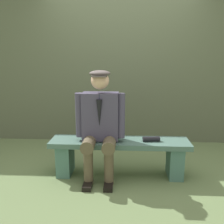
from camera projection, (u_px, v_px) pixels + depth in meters
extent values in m
plane|color=#5F7548|center=(119.00, 174.00, 3.11)|extent=(30.00, 30.00, 0.00)
cube|color=#44655A|center=(120.00, 143.00, 3.02)|extent=(1.69, 0.38, 0.06)
cube|color=#446F62|center=(175.00, 161.00, 3.03)|extent=(0.17, 0.32, 0.39)
cube|color=#446F62|center=(65.00, 159.00, 3.11)|extent=(0.17, 0.32, 0.39)
cube|color=#413D53|center=(100.00, 116.00, 2.97)|extent=(0.43, 0.23, 0.57)
cylinder|color=#1E2338|center=(100.00, 95.00, 2.91)|extent=(0.24, 0.24, 0.06)
cone|color=black|center=(99.00, 113.00, 2.83)|extent=(0.07, 0.07, 0.31)
sphere|color=#DBAD8C|center=(100.00, 80.00, 2.86)|extent=(0.21, 0.21, 0.21)
ellipsoid|color=#534B48|center=(100.00, 73.00, 2.84)|extent=(0.24, 0.24, 0.07)
cube|color=#534B48|center=(99.00, 76.00, 2.75)|extent=(0.17, 0.10, 0.02)
cylinder|color=brown|center=(110.00, 143.00, 2.89)|extent=(0.15, 0.44, 0.15)
cylinder|color=brown|center=(109.00, 166.00, 2.81)|extent=(0.11, 0.11, 0.47)
cube|color=black|center=(109.00, 185.00, 2.80)|extent=(0.10, 0.24, 0.05)
cylinder|color=#413D53|center=(121.00, 116.00, 2.91)|extent=(0.10, 0.13, 0.53)
cylinder|color=brown|center=(90.00, 142.00, 2.90)|extent=(0.15, 0.44, 0.15)
cylinder|color=brown|center=(88.00, 165.00, 2.82)|extent=(0.11, 0.11, 0.47)
cube|color=black|center=(88.00, 185.00, 2.81)|extent=(0.10, 0.24, 0.05)
cylinder|color=#413D53|center=(80.00, 115.00, 2.94)|extent=(0.11, 0.12, 0.53)
cylinder|color=black|center=(151.00, 139.00, 2.97)|extent=(0.21, 0.08, 0.06)
cube|color=#525B44|center=(122.00, 69.00, 4.24)|extent=(12.00, 0.24, 2.49)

